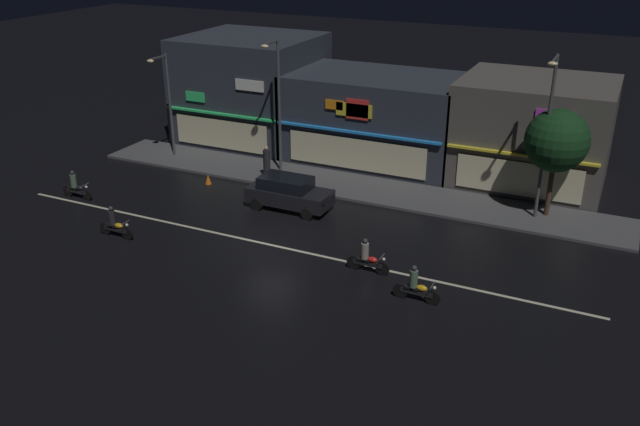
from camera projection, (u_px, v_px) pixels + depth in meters
name	position (u px, v px, depth m)	size (l,w,h in m)	color
ground_plane	(271.00, 245.00, 30.43)	(140.00, 140.00, 0.00)	black
lane_divider_stripe	(271.00, 245.00, 30.43)	(28.69, 0.16, 0.01)	beige
sidewalk_far	(343.00, 185.00, 37.08)	(30.20, 3.66, 0.14)	#4C4C4F
storefront_left_block	(377.00, 118.00, 40.21)	(10.39, 6.55, 5.20)	#2D333D
storefront_center_block	(251.00, 88.00, 43.96)	(8.16, 7.78, 6.72)	#2D333D
storefront_right_block	(533.00, 132.00, 36.72)	(7.98, 6.97, 5.73)	#56514C
streetlamp_west	(167.00, 96.00, 39.92)	(0.44, 1.64, 6.20)	#47494C
streetlamp_mid	(277.00, 96.00, 37.13)	(0.44, 1.64, 7.51)	#47494C
streetlamp_east	(547.00, 127.00, 30.97)	(0.44, 1.64, 7.93)	#47494C
pedestrian_on_sidewalk	(267.00, 163.00, 37.71)	(0.40, 0.40, 1.81)	#232328
street_tree	(557.00, 141.00, 31.67)	(3.04, 3.04, 5.35)	#473323
parked_car_near_kerb	(289.00, 192.00, 33.96)	(4.30, 1.98, 1.67)	black
motorcycle_lead	(76.00, 187.00, 35.29)	(1.90, 0.60, 1.52)	black
motorcycle_following	(416.00, 286.00, 25.78)	(1.90, 0.60, 1.52)	black
motorcycle_opposite_lane	(114.00, 224.00, 30.98)	(1.90, 0.60, 1.52)	black
motorcycle_trailing_far	(367.00, 258.00, 27.91)	(1.90, 0.60, 1.52)	black
traffic_cone	(208.00, 179.00, 37.32)	(0.36, 0.36, 0.55)	orange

